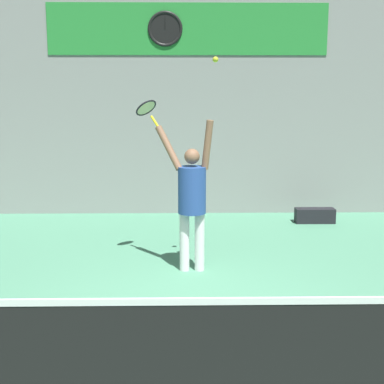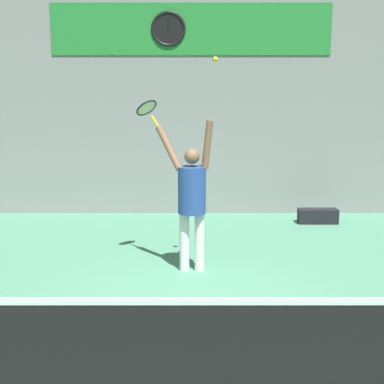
% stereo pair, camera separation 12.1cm
% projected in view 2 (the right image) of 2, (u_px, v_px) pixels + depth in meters
% --- Properties ---
extents(ground_plane, '(18.00, 18.00, 0.00)m').
position_uv_depth(ground_plane, '(190.00, 337.00, 5.21)').
color(ground_plane, '#4C8C6B').
extents(back_wall, '(18.00, 0.10, 5.00)m').
position_uv_depth(back_wall, '(191.00, 83.00, 10.08)').
color(back_wall, gray).
rests_on(back_wall, ground_plane).
extents(sponsor_banner, '(5.18, 0.02, 0.93)m').
position_uv_depth(sponsor_banner, '(191.00, 29.00, 9.84)').
color(sponsor_banner, '#288C38').
extents(scoreboard_clock, '(0.64, 0.06, 0.64)m').
position_uv_depth(scoreboard_clock, '(168.00, 29.00, 9.82)').
color(scoreboard_clock, black).
extents(court_net, '(6.80, 0.07, 1.06)m').
position_uv_depth(court_net, '(190.00, 359.00, 3.76)').
color(court_net, '#333333').
rests_on(court_net, ground_plane).
extents(tennis_player, '(0.79, 0.47, 2.00)m').
position_uv_depth(tennis_player, '(192.00, 195.00, 6.96)').
color(tennis_player, white).
rests_on(tennis_player, ground_plane).
extents(tennis_racket, '(0.38, 0.39, 0.37)m').
position_uv_depth(tennis_racket, '(147.00, 109.00, 7.12)').
color(tennis_racket, yellow).
extents(tennis_ball, '(0.07, 0.07, 0.07)m').
position_uv_depth(tennis_ball, '(215.00, 59.00, 6.55)').
color(tennis_ball, '#CCDB2D').
extents(water_bottle, '(0.08, 0.08, 0.27)m').
position_uv_depth(water_bottle, '(302.00, 216.00, 9.71)').
color(water_bottle, silver).
rests_on(water_bottle, ground_plane).
extents(equipment_bag, '(0.71, 0.24, 0.26)m').
position_uv_depth(equipment_bag, '(318.00, 216.00, 9.67)').
color(equipment_bag, black).
rests_on(equipment_bag, ground_plane).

